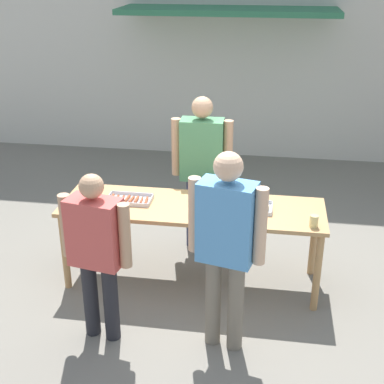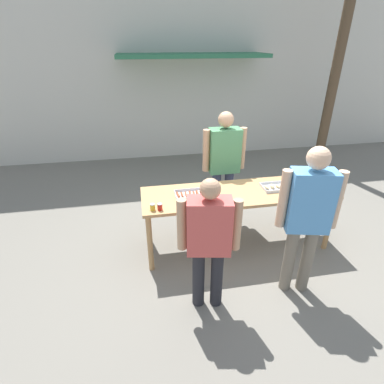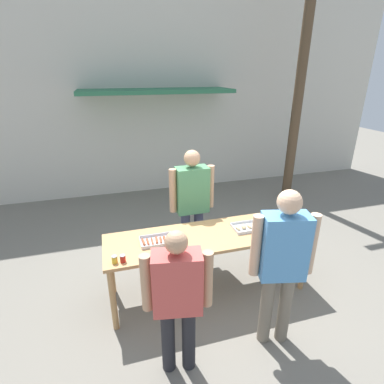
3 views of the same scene
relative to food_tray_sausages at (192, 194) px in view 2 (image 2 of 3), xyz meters
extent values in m
plane|color=slate|center=(0.64, -0.01, -0.88)|extent=(24.00, 24.00, 0.00)
cube|color=beige|center=(0.64, 3.99, 1.37)|extent=(12.00, 0.12, 4.50)
cube|color=#2D704C|center=(0.64, 3.44, 1.52)|extent=(3.20, 1.00, 0.08)
cube|color=tan|center=(0.64, -0.01, -0.03)|extent=(2.61, 0.78, 0.04)
cylinder|color=tan|center=(-0.60, -0.34, -0.47)|extent=(0.07, 0.07, 0.83)
cylinder|color=tan|center=(1.89, -0.34, -0.47)|extent=(0.07, 0.07, 0.83)
cylinder|color=tan|center=(-0.60, 0.31, -0.47)|extent=(0.07, 0.07, 0.83)
cylinder|color=tan|center=(1.89, 0.31, -0.47)|extent=(0.07, 0.07, 0.83)
cube|color=silver|center=(0.00, 0.00, -0.01)|extent=(0.45, 0.26, 0.01)
cube|color=silver|center=(0.00, -0.13, 0.01)|extent=(0.45, 0.01, 0.03)
cube|color=silver|center=(0.00, 0.13, 0.01)|extent=(0.45, 0.01, 0.03)
cube|color=silver|center=(-0.22, 0.00, 0.01)|extent=(0.01, 0.26, 0.03)
cube|color=silver|center=(0.22, 0.00, 0.01)|extent=(0.01, 0.26, 0.03)
cylinder|color=#A34C2D|center=(-0.18, 0.01, 0.01)|extent=(0.04, 0.14, 0.03)
cylinder|color=#A34C2D|center=(-0.13, 0.00, 0.01)|extent=(0.03, 0.12, 0.03)
cylinder|color=#A34C2D|center=(-0.08, 0.00, 0.00)|extent=(0.03, 0.15, 0.02)
cylinder|color=#A34C2D|center=(-0.02, 0.01, 0.01)|extent=(0.04, 0.13, 0.03)
cylinder|color=#A34C2D|center=(0.03, -0.01, 0.01)|extent=(0.04, 0.13, 0.03)
cylinder|color=#A34C2D|center=(0.08, 0.00, 0.01)|extent=(0.03, 0.13, 0.03)
cylinder|color=#A34C2D|center=(0.13, 0.00, 0.01)|extent=(0.03, 0.12, 0.02)
cylinder|color=#A34C2D|center=(0.18, -0.01, 0.01)|extent=(0.04, 0.15, 0.03)
cube|color=silver|center=(1.21, 0.00, -0.01)|extent=(0.45, 0.27, 0.01)
cube|color=silver|center=(1.21, -0.13, 0.01)|extent=(0.45, 0.01, 0.03)
cube|color=silver|center=(1.21, 0.13, 0.01)|extent=(0.45, 0.01, 0.03)
cube|color=silver|center=(0.99, 0.00, 0.01)|extent=(0.01, 0.27, 0.03)
cube|color=silver|center=(1.43, 0.00, 0.01)|extent=(0.01, 0.27, 0.03)
ellipsoid|color=#D6B77F|center=(1.05, 0.01, 0.01)|extent=(0.06, 0.11, 0.04)
ellipsoid|color=#D6B77F|center=(1.13, 0.01, 0.02)|extent=(0.08, 0.12, 0.05)
ellipsoid|color=#D6B77F|center=(1.21, 0.00, 0.01)|extent=(0.06, 0.10, 0.04)
ellipsoid|color=#D6B77F|center=(1.29, 0.00, 0.02)|extent=(0.08, 0.12, 0.05)
ellipsoid|color=#D6B77F|center=(1.37, -0.01, 0.02)|extent=(0.07, 0.12, 0.05)
cylinder|color=gold|center=(-0.53, -0.29, 0.02)|extent=(0.06, 0.06, 0.08)
cylinder|color=#B2B2B7|center=(-0.53, -0.29, 0.07)|extent=(0.06, 0.06, 0.01)
cylinder|color=#B22319|center=(-0.45, -0.30, 0.02)|extent=(0.06, 0.06, 0.08)
cylinder|color=#B2B2B7|center=(-0.45, -0.30, 0.07)|extent=(0.06, 0.06, 0.01)
cylinder|color=#DBC67A|center=(1.81, -0.28, 0.04)|extent=(0.08, 0.08, 0.11)
cylinder|color=#333851|center=(0.53, 0.74, -0.45)|extent=(0.14, 0.14, 0.86)
cylinder|color=#333851|center=(0.74, 0.74, -0.45)|extent=(0.14, 0.14, 0.86)
cube|color=#478456|center=(0.64, 0.74, 0.31)|extent=(0.47, 0.26, 0.68)
sphere|color=tan|center=(0.64, 0.74, 0.79)|extent=(0.23, 0.23, 0.23)
cylinder|color=tan|center=(0.35, 0.73, 0.33)|extent=(0.10, 0.10, 0.64)
cylinder|color=tan|center=(0.92, 0.74, 0.33)|extent=(0.10, 0.10, 0.64)
cylinder|color=#232328|center=(0.09, -1.03, -0.51)|extent=(0.13, 0.13, 0.75)
cylinder|color=#232328|center=(-0.11, -1.00, -0.51)|extent=(0.13, 0.13, 0.75)
cube|color=#C64C47|center=(-0.01, -1.02, 0.17)|extent=(0.48, 0.32, 0.59)
sphere|color=tan|center=(-0.01, -1.02, 0.58)|extent=(0.20, 0.20, 0.20)
cylinder|color=tan|center=(0.26, -1.07, 0.18)|extent=(0.10, 0.10, 0.56)
cylinder|color=tan|center=(-0.28, -0.97, 0.18)|extent=(0.10, 0.10, 0.56)
cylinder|color=#756B5B|center=(1.17, -1.00, -0.45)|extent=(0.13, 0.13, 0.86)
cylinder|color=#756B5B|center=(0.97, -0.95, -0.45)|extent=(0.13, 0.13, 0.86)
cube|color=#5193D1|center=(1.07, -0.98, 0.32)|extent=(0.49, 0.34, 0.68)
sphere|color=#DBAD89|center=(1.07, -0.98, 0.80)|extent=(0.23, 0.23, 0.23)
cylinder|color=#DBAD89|center=(1.34, -1.04, 0.34)|extent=(0.10, 0.10, 0.65)
cylinder|color=#DBAD89|center=(0.80, -0.91, 0.34)|extent=(0.10, 0.10, 0.65)
cylinder|color=brown|center=(3.56, 2.65, 1.76)|extent=(0.21, 0.21, 5.28)
camera|label=1|loc=(1.38, -4.74, 2.26)|focal=50.00mm
camera|label=2|loc=(-0.63, -3.44, 1.82)|focal=28.00mm
camera|label=3|loc=(-0.49, -3.13, 1.91)|focal=28.00mm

